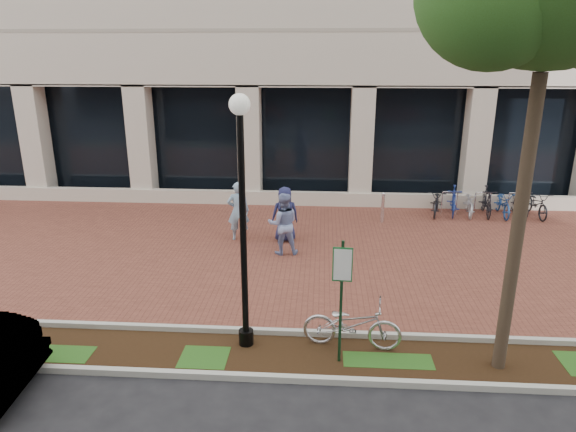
# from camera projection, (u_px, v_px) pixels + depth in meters

# --- Properties ---
(ground) EXTENTS (120.00, 120.00, 0.00)m
(ground) POSITION_uv_depth(u_px,v_px,m) (298.00, 251.00, 14.37)
(ground) COLOR black
(ground) RESTS_ON ground
(brick_plaza) EXTENTS (40.00, 9.00, 0.01)m
(brick_plaza) POSITION_uv_depth(u_px,v_px,m) (298.00, 251.00, 14.37)
(brick_plaza) COLOR brown
(brick_plaza) RESTS_ON ground
(planting_strip) EXTENTS (40.00, 1.50, 0.01)m
(planting_strip) POSITION_uv_depth(u_px,v_px,m) (284.00, 356.00, 9.38)
(planting_strip) COLOR black
(planting_strip) RESTS_ON ground
(curb_plaza_side) EXTENTS (40.00, 0.12, 0.12)m
(curb_plaza_side) POSITION_uv_depth(u_px,v_px,m) (287.00, 332.00, 10.08)
(curb_plaza_side) COLOR #ACACA3
(curb_plaza_side) RESTS_ON ground
(curb_street_side) EXTENTS (40.00, 0.12, 0.12)m
(curb_street_side) POSITION_uv_depth(u_px,v_px,m) (280.00, 378.00, 8.65)
(curb_street_side) COLOR #ACACA3
(curb_street_side) RESTS_ON ground
(parking_sign) EXTENTS (0.34, 0.07, 2.32)m
(parking_sign) POSITION_uv_depth(u_px,v_px,m) (342.00, 287.00, 8.77)
(parking_sign) COLOR #153B1E
(parking_sign) RESTS_ON ground
(lamppost) EXTENTS (0.36, 0.36, 4.67)m
(lamppost) POSITION_uv_depth(u_px,v_px,m) (243.00, 213.00, 8.97)
(lamppost) COLOR black
(lamppost) RESTS_ON ground
(locked_bicycle) EXTENTS (1.90, 0.85, 0.96)m
(locked_bicycle) POSITION_uv_depth(u_px,v_px,m) (352.00, 324.00, 9.55)
(locked_bicycle) COLOR #BBBABF
(locked_bicycle) RESTS_ON ground
(pedestrian_left) EXTENTS (0.71, 0.53, 1.76)m
(pedestrian_left) POSITION_uv_depth(u_px,v_px,m) (238.00, 211.00, 14.98)
(pedestrian_left) COLOR #80A3C0
(pedestrian_left) RESTS_ON ground
(pedestrian_mid) EXTENTS (0.92, 0.76, 1.72)m
(pedestrian_mid) POSITION_uv_depth(u_px,v_px,m) (283.00, 224.00, 13.93)
(pedestrian_mid) COLOR #8393C4
(pedestrian_mid) RESTS_ON ground
(pedestrian_right) EXTENTS (0.91, 0.72, 1.63)m
(pedestrian_right) POSITION_uv_depth(u_px,v_px,m) (285.00, 214.00, 14.90)
(pedestrian_right) COLOR #1D204A
(pedestrian_right) RESTS_ON ground
(bollard) EXTENTS (0.12, 0.12, 1.02)m
(bollard) POSITION_uv_depth(u_px,v_px,m) (383.00, 207.00, 16.61)
(bollard) COLOR silver
(bollard) RESTS_ON ground
(bike_rack_cluster) EXTENTS (4.14, 1.77, 0.98)m
(bike_rack_cluster) POSITION_uv_depth(u_px,v_px,m) (486.00, 202.00, 17.36)
(bike_rack_cluster) COLOR black
(bike_rack_cluster) RESTS_ON ground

